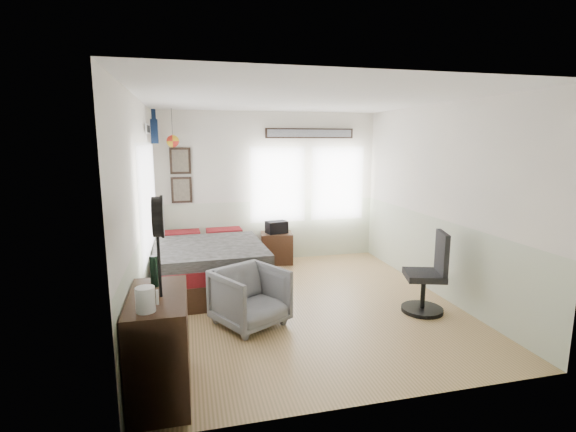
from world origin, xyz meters
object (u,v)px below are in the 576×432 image
dresser (160,345)px  armchair (250,297)px  nightstand (277,248)px  bed (209,264)px  task_chair (429,280)px

dresser → armchair: size_ratio=1.31×
armchair → nightstand: bearing=41.7°
dresser → armchair: 1.53m
armchair → bed: bearing=75.8°
bed → dresser: (-0.55, -2.71, 0.11)m
bed → nightstand: 1.58m
nightstand → task_chair: bearing=-53.6°
bed → task_chair: bearing=-34.1°
bed → dresser: 2.76m
bed → task_chair: (2.69, -1.68, 0.09)m
dresser → nightstand: dresser is taller
dresser → task_chair: size_ratio=0.94×
nightstand → task_chair: size_ratio=0.52×
dresser → bed: bearing=78.4°
nightstand → dresser: bearing=-108.6°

